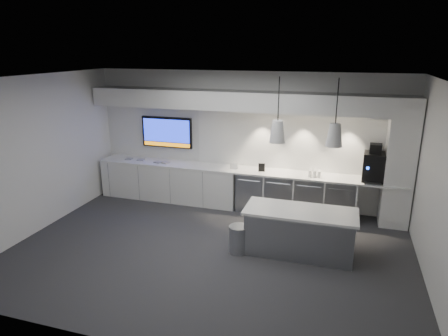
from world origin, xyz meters
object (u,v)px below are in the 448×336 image
(island, at_px, (299,232))
(wall_tv, at_px, (167,132))
(coffee_machine, at_px, (374,166))
(bin, at_px, (239,239))

(island, bearing_deg, wall_tv, 149.18)
(wall_tv, xyz_separation_m, coffee_machine, (4.63, -0.25, -0.35))
(bin, relative_size, coffee_machine, 0.65)
(wall_tv, relative_size, island, 0.65)
(island, relative_size, coffee_machine, 2.53)
(island, distance_m, coffee_machine, 2.30)
(bin, xyz_separation_m, coffee_machine, (2.24, 2.05, 0.97))
(wall_tv, bearing_deg, bin, -43.82)
(island, height_order, bin, island)
(island, xyz_separation_m, bin, (-1.02, -0.27, -0.16))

